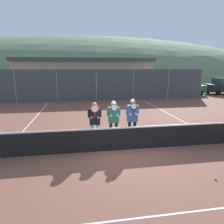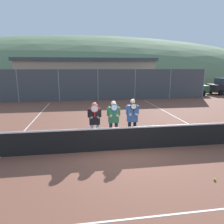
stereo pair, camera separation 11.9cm
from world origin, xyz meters
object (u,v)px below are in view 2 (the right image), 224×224
Objects in this scene: tennis_ball_on_court at (215,179)px; player_center_left at (114,118)px; car_center at (140,88)px; player_leftmost at (95,120)px; car_right_of_center at (187,87)px; car_far_left at (39,89)px; player_center_right at (132,117)px; car_left_of_center at (91,89)px.

player_center_left is at bearing 125.15° from tennis_ball_on_court.
car_center is 16.36m from tennis_ball_on_court.
player_leftmost is 0.40× the size of car_right_of_center.
car_far_left is at bearing -179.82° from car_right_of_center.
player_center_right is (1.56, 0.02, 0.04)m from player_leftmost.
player_center_left is at bearing -88.19° from car_left_of_center.
car_far_left reaches higher than player_center_left.
tennis_ball_on_court is (3.13, -3.22, -0.98)m from player_leftmost.
player_center_left is at bearing -128.45° from car_right_of_center.
player_center_right is at bearing -6.60° from player_center_left.
tennis_ball_on_court is at bearing -45.80° from player_leftmost.
player_center_right reaches higher than player_leftmost.
car_far_left is 10.38m from car_center.
player_leftmost is 4.59m from tennis_ball_on_court.
player_leftmost is at bearing -91.65° from car_left_of_center.
car_far_left is 66.73× the size of tennis_ball_on_court.
player_center_left is 0.96× the size of player_center_right.
player_center_right reaches higher than tennis_ball_on_court.
car_center is at bearing 81.20° from tennis_ball_on_court.
player_center_right is 14.35m from car_far_left.
car_right_of_center is at bearing 64.09° from tennis_ball_on_court.
tennis_ball_on_court is at bearing -80.41° from car_left_of_center.
car_right_of_center is at bearing 51.55° from player_center_left.
player_leftmost reaches higher than tennis_ball_on_court.
car_right_of_center is 18.00m from tennis_ball_on_court.
player_center_right is 0.40× the size of car_far_left.
tennis_ball_on_court is at bearing -64.12° from player_center_right.
car_far_left is 1.12× the size of car_left_of_center.
car_center is at bearing 66.48° from player_leftmost.
player_leftmost is at bearing -179.23° from player_center_right.
player_leftmost is 0.95× the size of player_center_right.
car_right_of_center is at bearing 0.33° from car_center.
player_center_left is 25.59× the size of tennis_ball_on_court.
player_center_left is 12.96m from car_left_of_center.
player_center_right reaches higher than player_center_left.
car_center reaches higher than car_left_of_center.
player_center_left is 0.41× the size of car_right_of_center.
tennis_ball_on_court is at bearing -63.96° from car_far_left.
player_center_right is 0.45× the size of car_left_of_center.
car_far_left is (-5.54, 12.80, -0.09)m from player_center_left.
car_center is 5.36m from car_right_of_center.
player_center_left reaches higher than tennis_ball_on_court.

